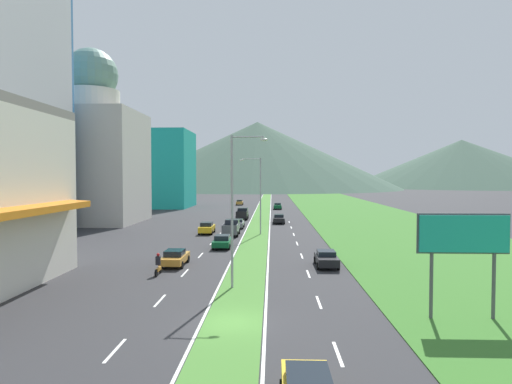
% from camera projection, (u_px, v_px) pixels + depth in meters
% --- Properties ---
extents(ground_plane, '(600.00, 600.00, 0.00)m').
position_uv_depth(ground_plane, '(233.00, 323.00, 23.82)').
color(ground_plane, '#2D2D30').
extents(grass_median, '(3.20, 240.00, 0.06)m').
position_uv_depth(grass_median, '(261.00, 218.00, 83.73)').
color(grass_median, '#477F33').
rests_on(grass_median, ground_plane).
extents(grass_verge_right, '(24.00, 240.00, 0.06)m').
position_uv_depth(grass_verge_right, '(369.00, 218.00, 82.98)').
color(grass_verge_right, '#387028').
rests_on(grass_verge_right, ground_plane).
extents(lane_dash_left_2, '(0.16, 2.80, 0.01)m').
position_uv_depth(lane_dash_left_2, '(115.00, 350.00, 20.09)').
color(lane_dash_left_2, silver).
rests_on(lane_dash_left_2, ground_plane).
extents(lane_dash_left_3, '(0.16, 2.80, 0.01)m').
position_uv_depth(lane_dash_left_3, '(160.00, 301.00, 28.12)').
color(lane_dash_left_3, silver).
rests_on(lane_dash_left_3, ground_plane).
extents(lane_dash_left_4, '(0.16, 2.80, 0.01)m').
position_uv_depth(lane_dash_left_4, '(185.00, 273.00, 36.14)').
color(lane_dash_left_4, silver).
rests_on(lane_dash_left_4, ground_plane).
extents(lane_dash_left_5, '(0.16, 2.80, 0.01)m').
position_uv_depth(lane_dash_left_5, '(201.00, 255.00, 44.17)').
color(lane_dash_left_5, silver).
rests_on(lane_dash_left_5, ground_plane).
extents(lane_dash_left_6, '(0.16, 2.80, 0.01)m').
position_uv_depth(lane_dash_left_6, '(212.00, 243.00, 52.20)').
color(lane_dash_left_6, silver).
rests_on(lane_dash_left_6, ground_plane).
extents(lane_dash_left_7, '(0.16, 2.80, 0.01)m').
position_uv_depth(lane_dash_left_7, '(220.00, 234.00, 60.23)').
color(lane_dash_left_7, silver).
rests_on(lane_dash_left_7, ground_plane).
extents(lane_dash_left_8, '(0.16, 2.80, 0.01)m').
position_uv_depth(lane_dash_left_8, '(226.00, 227.00, 68.26)').
color(lane_dash_left_8, silver).
rests_on(lane_dash_left_8, ground_plane).
extents(lane_dash_left_9, '(0.16, 2.80, 0.01)m').
position_uv_depth(lane_dash_left_9, '(231.00, 222.00, 76.29)').
color(lane_dash_left_9, silver).
rests_on(lane_dash_left_9, ground_plane).
extents(lane_dash_right_2, '(0.16, 2.80, 0.01)m').
position_uv_depth(lane_dash_right_2, '(338.00, 354.00, 19.71)').
color(lane_dash_right_2, silver).
rests_on(lane_dash_right_2, ground_plane).
extents(lane_dash_right_3, '(0.16, 2.80, 0.01)m').
position_uv_depth(lane_dash_right_3, '(319.00, 302.00, 27.74)').
color(lane_dash_right_3, silver).
rests_on(lane_dash_right_3, ground_plane).
extents(lane_dash_right_4, '(0.16, 2.80, 0.01)m').
position_uv_depth(lane_dash_right_4, '(308.00, 274.00, 35.77)').
color(lane_dash_right_4, silver).
rests_on(lane_dash_right_4, ground_plane).
extents(lane_dash_right_5, '(0.16, 2.80, 0.01)m').
position_uv_depth(lane_dash_right_5, '(302.00, 256.00, 43.80)').
color(lane_dash_right_5, silver).
rests_on(lane_dash_right_5, ground_plane).
extents(lane_dash_right_6, '(0.16, 2.80, 0.01)m').
position_uv_depth(lane_dash_right_6, '(297.00, 244.00, 51.83)').
color(lane_dash_right_6, silver).
rests_on(lane_dash_right_6, ground_plane).
extents(lane_dash_right_7, '(0.16, 2.80, 0.01)m').
position_uv_depth(lane_dash_right_7, '(294.00, 234.00, 59.85)').
color(lane_dash_right_7, silver).
rests_on(lane_dash_right_7, ground_plane).
extents(lane_dash_right_8, '(0.16, 2.80, 0.01)m').
position_uv_depth(lane_dash_right_8, '(291.00, 228.00, 67.88)').
color(lane_dash_right_8, silver).
rests_on(lane_dash_right_8, ground_plane).
extents(lane_dash_right_9, '(0.16, 2.80, 0.01)m').
position_uv_depth(lane_dash_right_9, '(289.00, 222.00, 75.91)').
color(lane_dash_right_9, silver).
rests_on(lane_dash_right_9, ground_plane).
extents(edge_line_median_left, '(0.16, 240.00, 0.01)m').
position_uv_depth(edge_line_median_left, '(252.00, 218.00, 83.80)').
color(edge_line_median_left, silver).
rests_on(edge_line_median_left, ground_plane).
extents(edge_line_median_right, '(0.16, 240.00, 0.01)m').
position_uv_depth(edge_line_median_right, '(270.00, 218.00, 83.67)').
color(edge_line_median_right, silver).
rests_on(edge_line_median_right, ground_plane).
extents(domed_building, '(15.99, 15.99, 29.78)m').
position_uv_depth(domed_building, '(92.00, 153.00, 75.04)').
color(domed_building, '#B7B2A8').
rests_on(domed_building, ground_plane).
extents(midrise_colored, '(16.93, 16.93, 19.52)m').
position_uv_depth(midrise_colored, '(158.00, 169.00, 112.39)').
color(midrise_colored, teal).
rests_on(midrise_colored, ground_plane).
extents(hill_far_left, '(140.22, 140.22, 32.03)m').
position_uv_depth(hill_far_left, '(150.00, 164.00, 303.92)').
color(hill_far_left, '#47664C').
rests_on(hill_far_left, ground_plane).
extents(hill_far_center, '(178.19, 178.19, 42.22)m').
position_uv_depth(hill_far_center, '(257.00, 155.00, 277.35)').
color(hill_far_center, '#3D5647').
rests_on(hill_far_center, ground_plane).
extents(hill_far_right, '(160.12, 160.12, 33.85)m').
position_uv_depth(hill_far_right, '(461.00, 163.00, 312.37)').
color(hill_far_right, '#3D5647').
rests_on(hill_far_right, ground_plane).
extents(street_lamp_near, '(2.66, 0.40, 10.93)m').
position_uv_depth(street_lamp_near, '(235.00, 202.00, 30.99)').
color(street_lamp_near, '#99999E').
rests_on(street_lamp_near, ground_plane).
extents(street_lamp_mid, '(2.91, 0.37, 10.52)m').
position_uv_depth(street_lamp_mid, '(258.00, 191.00, 59.55)').
color(street_lamp_mid, '#99999E').
rests_on(street_lamp_mid, ground_plane).
extents(billboard_roadside, '(5.10, 0.28, 5.96)m').
position_uv_depth(billboard_roadside, '(464.00, 239.00, 24.23)').
color(billboard_roadside, '#4C4C51').
rests_on(billboard_roadside, ground_plane).
extents(car_0, '(1.97, 4.34, 1.61)m').
position_uv_depth(car_0, '(207.00, 228.00, 60.77)').
color(car_0, yellow).
rests_on(car_0, ground_plane).
extents(car_1, '(1.86, 4.19, 1.43)m').
position_uv_depth(car_1, '(240.00, 202.00, 120.39)').
color(car_1, '#C6842D').
rests_on(car_1, ground_plane).
extents(car_2, '(1.93, 4.15, 1.40)m').
position_uv_depth(car_2, '(238.00, 223.00, 67.20)').
color(car_2, slate).
rests_on(car_2, ground_plane).
extents(car_3, '(2.00, 4.44, 1.42)m').
position_uv_depth(car_3, '(175.00, 257.00, 39.17)').
color(car_3, '#C6842D').
rests_on(car_3, ground_plane).
extents(car_4, '(1.97, 4.71, 1.50)m').
position_uv_depth(car_4, '(279.00, 219.00, 74.18)').
color(car_4, black).
rests_on(car_4, ground_plane).
extents(car_6, '(2.00, 4.66, 1.44)m').
position_uv_depth(car_6, '(222.00, 241.00, 48.87)').
color(car_6, '#0C5128').
rests_on(car_6, ground_plane).
extents(car_7, '(1.94, 4.47, 1.49)m').
position_uv_depth(car_7, '(278.00, 206.00, 105.31)').
color(car_7, '#0C5128').
rests_on(car_7, ground_plane).
extents(car_8, '(1.93, 4.31, 1.41)m').
position_uv_depth(car_8, '(326.00, 258.00, 38.67)').
color(car_8, black).
rests_on(car_8, ground_plane).
extents(pickup_truck_0, '(2.18, 5.40, 2.00)m').
position_uv_depth(pickup_truck_0, '(231.00, 228.00, 59.30)').
color(pickup_truck_0, '#515459').
rests_on(pickup_truck_0, ground_plane).
extents(pickup_truck_1, '(2.18, 5.40, 2.00)m').
position_uv_depth(pickup_truck_1, '(242.00, 214.00, 81.07)').
color(pickup_truck_1, black).
rests_on(pickup_truck_1, ground_plane).
extents(motorcycle_rider, '(0.36, 2.00, 1.80)m').
position_uv_depth(motorcycle_rider, '(158.00, 266.00, 35.34)').
color(motorcycle_rider, black).
rests_on(motorcycle_rider, ground_plane).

